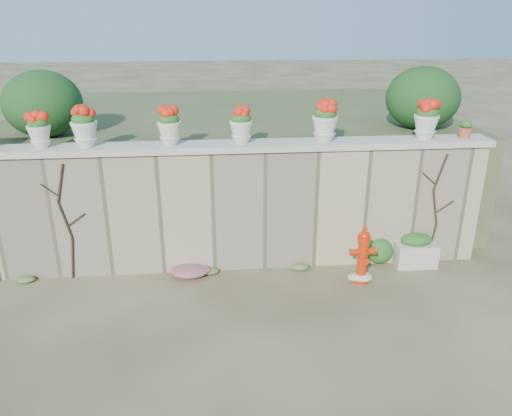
{
  "coord_description": "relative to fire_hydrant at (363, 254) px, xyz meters",
  "views": [
    {
      "loc": [
        -0.42,
        -5.72,
        3.98
      ],
      "look_at": [
        0.25,
        1.4,
        1.17
      ],
      "focal_mm": 35.0,
      "sensor_mm": 36.0,
      "label": 1
    }
  ],
  "objects": [
    {
      "name": "urn_pot_3",
      "position": [
        -1.83,
        0.76,
        1.9
      ],
      "size": [
        0.35,
        0.35,
        0.55
      ],
      "color": "beige",
      "rests_on": "wall_cap"
    },
    {
      "name": "vine_left",
      "position": [
        -4.55,
        0.54,
        0.52
      ],
      "size": [
        0.6,
        0.04,
        1.91
      ],
      "color": "black",
      "rests_on": "ground"
    },
    {
      "name": "urn_pot_2",
      "position": [
        -2.91,
        0.76,
        1.91
      ],
      "size": [
        0.36,
        0.36,
        0.57
      ],
      "color": "beige",
      "rests_on": "wall_cap"
    },
    {
      "name": "urn_pot_1",
      "position": [
        -4.16,
        0.76,
        1.93
      ],
      "size": [
        0.39,
        0.39,
        0.61
      ],
      "color": "beige",
      "rests_on": "wall_cap"
    },
    {
      "name": "fire_hydrant",
      "position": [
        0.0,
        0.0,
        0.0
      ],
      "size": [
        0.4,
        0.29,
        0.94
      ],
      "rotation": [
        0.0,
        0.0,
        0.06
      ],
      "color": "red",
      "rests_on": "ground"
    },
    {
      "name": "wall_cap",
      "position": [
        -1.88,
        0.76,
        1.58
      ],
      "size": [
        8.1,
        0.52,
        0.1
      ],
      "primitive_type": "cube",
      "color": "beige",
      "rests_on": "stone_wall"
    },
    {
      "name": "green_shrub",
      "position": [
        0.45,
        0.51,
        -0.2
      ],
      "size": [
        0.58,
        0.52,
        0.55
      ],
      "primitive_type": "ellipsoid",
      "color": "#1E5119",
      "rests_on": "ground"
    },
    {
      "name": "urn_pot_0",
      "position": [
        -4.81,
        0.76,
        1.89
      ],
      "size": [
        0.34,
        0.34,
        0.53
      ],
      "color": "beige",
      "rests_on": "wall_cap"
    },
    {
      "name": "planter_box",
      "position": [
        1.05,
        0.46,
        -0.21
      ],
      "size": [
        0.69,
        0.4,
        0.57
      ],
      "rotation": [
        0.0,
        0.0,
        -0.01
      ],
      "color": "beige",
      "rests_on": "ground"
    },
    {
      "name": "urn_pot_5",
      "position": [
        1.1,
        0.76,
        1.93
      ],
      "size": [
        0.39,
        0.39,
        0.61
      ],
      "color": "beige",
      "rests_on": "wall_cap"
    },
    {
      "name": "raised_fill",
      "position": [
        -1.88,
        3.96,
        0.53
      ],
      "size": [
        9.0,
        6.0,
        2.0
      ],
      "primitive_type": "cube",
      "color": "#384C23",
      "rests_on": "ground"
    },
    {
      "name": "vine_right",
      "position": [
        1.35,
        0.54,
        0.52
      ],
      "size": [
        0.6,
        0.04,
        1.91
      ],
      "color": "black",
      "rests_on": "ground"
    },
    {
      "name": "back_shrub_right",
      "position": [
        1.52,
        1.96,
        2.08
      ],
      "size": [
        1.3,
        1.3,
        1.1
      ],
      "primitive_type": "ellipsoid",
      "color": "#143814",
      "rests_on": "raised_fill"
    },
    {
      "name": "stone_wall",
      "position": [
        -1.88,
        0.76,
        0.53
      ],
      "size": [
        8.0,
        0.4,
        2.0
      ],
      "primitive_type": "cube",
      "color": "tan",
      "rests_on": "ground"
    },
    {
      "name": "back_shrub_left",
      "position": [
        -5.08,
        1.96,
        2.08
      ],
      "size": [
        1.3,
        1.3,
        1.1
      ],
      "primitive_type": "ellipsoid",
      "color": "#143814",
      "rests_on": "raised_fill"
    },
    {
      "name": "ground",
      "position": [
        -1.88,
        -1.04,
        -0.47
      ],
      "size": [
        80.0,
        80.0,
        0.0
      ],
      "primitive_type": "plane",
      "color": "#473923",
      "rests_on": "ground"
    },
    {
      "name": "urn_pot_4",
      "position": [
        -0.53,
        0.76,
        1.94
      ],
      "size": [
        0.4,
        0.4,
        0.63
      ],
      "color": "beige",
      "rests_on": "wall_cap"
    },
    {
      "name": "terracotta_pot",
      "position": [
        1.77,
        0.76,
        1.75
      ],
      "size": [
        0.23,
        0.23,
        0.27
      ],
      "color": "#AC5234",
      "rests_on": "wall_cap"
    },
    {
      "name": "white_flowers",
      "position": [
        -0.06,
        -0.02,
        -0.38
      ],
      "size": [
        0.51,
        0.41,
        0.18
      ],
      "primitive_type": "ellipsoid",
      "color": "white",
      "rests_on": "ground"
    },
    {
      "name": "magenta_clump",
      "position": [
        -2.67,
        0.47,
        -0.37
      ],
      "size": [
        0.79,
        0.52,
        0.21
      ],
      "primitive_type": "ellipsoid",
      "color": "#CB287F",
      "rests_on": "ground"
    }
  ]
}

